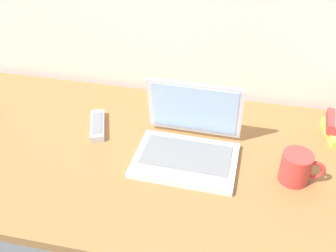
% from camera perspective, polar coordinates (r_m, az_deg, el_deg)
% --- Properties ---
extents(desk, '(1.60, 0.76, 0.03)m').
position_cam_1_polar(desk, '(1.25, -2.59, -4.66)').
color(desk, olive).
rests_on(desk, ground).
extents(laptop, '(0.32, 0.27, 0.22)m').
position_cam_1_polar(laptop, '(1.21, 3.02, -2.35)').
color(laptop, silver).
rests_on(laptop, desk).
extents(coffee_mug, '(0.13, 0.09, 0.09)m').
position_cam_1_polar(coffee_mug, '(1.18, 18.21, -5.70)').
color(coffee_mug, red).
rests_on(coffee_mug, desk).
extents(remote_control_near, '(0.10, 0.17, 0.02)m').
position_cam_1_polar(remote_control_near, '(1.36, -10.20, 0.12)').
color(remote_control_near, '#B7B7B7').
rests_on(remote_control_near, desk).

